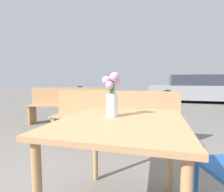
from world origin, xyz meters
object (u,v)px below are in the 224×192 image
at_px(bench_middle, 70,103).
at_px(parked_car, 196,89).
at_px(flower_vase, 112,96).
at_px(table_front, 122,133).
at_px(bench_near, 114,115).
at_px(bicycle, 85,99).

bearing_deg(bench_middle, parked_car, 51.15).
distance_m(flower_vase, bench_middle, 3.01).
height_order(table_front, bench_near, bench_near).
bearing_deg(bicycle, bench_middle, -79.75).
xyz_separation_m(flower_vase, parked_car, (2.63, 7.70, -0.28)).
xyz_separation_m(table_front, parked_car, (2.54, 7.77, -0.03)).
height_order(bench_middle, parked_car, parked_car).
bearing_deg(table_front, bench_near, 102.20).
height_order(bench_middle, bicycle, bench_middle).
distance_m(bench_middle, parked_car, 6.58).
distance_m(table_front, flower_vase, 0.27).
height_order(flower_vase, parked_car, parked_car).
height_order(bench_near, bicycle, bench_near).
height_order(bench_near, parked_car, parked_car).
height_order(bench_near, bench_middle, same).
height_order(flower_vase, bench_middle, flower_vase).
bearing_deg(parked_car, bench_near, -114.46).
distance_m(flower_vase, parked_car, 8.14).
bearing_deg(bench_middle, flower_vase, -59.75).
xyz_separation_m(table_front, bench_near, (-0.32, 1.48, -0.17)).
xyz_separation_m(bench_near, bicycle, (-1.64, 3.23, -0.11)).
bearing_deg(bench_near, parked_car, 65.54).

